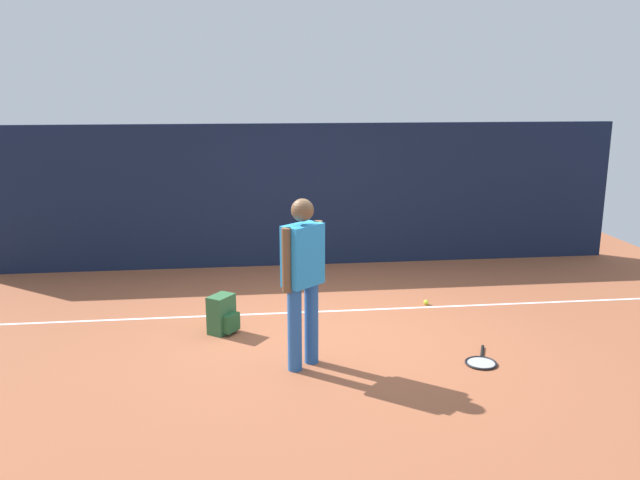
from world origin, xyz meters
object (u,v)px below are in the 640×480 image
object	(u,v)px
tennis_player	(303,273)
backpack	(223,315)
tennis_ball_near_player	(426,302)
tennis_racket	(481,362)

from	to	relation	value
tennis_player	backpack	size ratio (longest dim) A/B	3.86
backpack	tennis_ball_near_player	world-z (taller)	backpack
tennis_player	tennis_ball_near_player	xyz separation A→B (m)	(1.74, 1.67, -0.93)
tennis_player	tennis_ball_near_player	world-z (taller)	tennis_player
tennis_racket	tennis_ball_near_player	distance (m)	1.82
tennis_player	tennis_racket	size ratio (longest dim) A/B	2.69
tennis_racket	tennis_ball_near_player	world-z (taller)	tennis_ball_near_player
tennis_player	backpack	distance (m)	1.51
tennis_racket	backpack	size ratio (longest dim) A/B	1.44
tennis_racket	tennis_ball_near_player	xyz separation A→B (m)	(-0.05, 1.82, 0.02)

